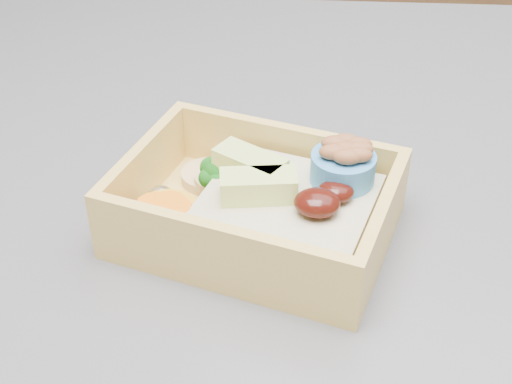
{
  "coord_description": "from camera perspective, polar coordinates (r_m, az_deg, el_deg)",
  "views": [
    {
      "loc": [
        0.04,
        -0.42,
        1.21
      ],
      "look_at": [
        0.02,
        -0.07,
        0.95
      ],
      "focal_mm": 50.0,
      "sensor_mm": 36.0,
      "label": 1
    }
  ],
  "objects": [
    {
      "name": "bento_box",
      "position": [
        0.44,
        0.73,
        -1.12
      ],
      "size": [
        0.19,
        0.16,
        0.06
      ],
      "rotation": [
        0.0,
        0.0,
        -0.31
      ],
      "color": "#E1BA5D",
      "rests_on": "island"
    }
  ]
}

